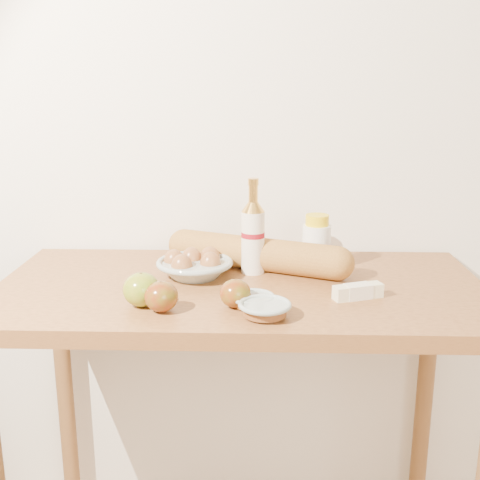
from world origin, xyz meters
The scene contains 12 objects.
back_wall centered at (0.00, 1.51, 1.30)m, with size 3.50×0.02×2.60m, color white.
table centered at (0.00, 1.18, 0.78)m, with size 1.20×0.60×0.90m.
bourbon_bottle centered at (0.03, 1.27, 1.00)m, with size 0.07×0.07×0.25m.
cream_bottle centered at (0.20, 1.31, 0.97)m, with size 0.10×0.10×0.15m.
egg_bowl centered at (-0.12, 1.23, 0.93)m, with size 0.25×0.25×0.07m.
baguette centered at (0.04, 1.30, 0.94)m, with size 0.52×0.28×0.09m.
apple_yellowgreen centered at (-0.21, 1.02, 0.94)m, with size 0.11×0.11×0.08m.
apple_redgreen_front centered at (-0.17, 0.99, 0.93)m, with size 0.08×0.08×0.07m.
apple_redgreen_right centered at (-0.01, 1.02, 0.93)m, with size 0.07×0.07×0.06m.
sugar_bowl centered at (0.06, 0.97, 0.92)m, with size 0.12×0.12×0.03m.
syrup_bowl centered at (0.03, 1.02, 0.92)m, with size 0.12×0.12×0.03m.
butter_stick centered at (0.27, 1.09, 0.92)m, with size 0.12×0.07×0.03m.
Camera 1 is at (0.04, -0.22, 1.39)m, focal length 45.00 mm.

